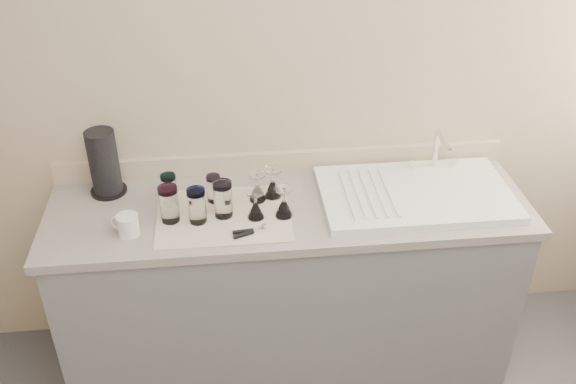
{
  "coord_description": "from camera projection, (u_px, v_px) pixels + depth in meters",
  "views": [
    {
      "loc": [
        -0.25,
        -1.05,
        2.43
      ],
      "look_at": [
        -0.01,
        1.15,
        1.0
      ],
      "focal_mm": 40.0,
      "sensor_mm": 36.0,
      "label": 1
    }
  ],
  "objects": [
    {
      "name": "tumbler_blue",
      "position": [
        197.0,
        205.0,
        2.58
      ],
      "size": [
        0.08,
        0.08,
        0.15
      ],
      "color": "white",
      "rests_on": "dish_towel"
    },
    {
      "name": "tumbler_purple",
      "position": [
        214.0,
        188.0,
        2.72
      ],
      "size": [
        0.06,
        0.06,
        0.12
      ],
      "color": "white",
      "rests_on": "dish_towel"
    },
    {
      "name": "tumbler_magenta",
      "position": [
        169.0,
        204.0,
        2.59
      ],
      "size": [
        0.08,
        0.08,
        0.16
      ],
      "color": "white",
      "rests_on": "dish_towel"
    },
    {
      "name": "goblet_back_left",
      "position": [
        257.0,
        191.0,
        2.73
      ],
      "size": [
        0.07,
        0.07,
        0.13
      ],
      "color": "white",
      "rests_on": "dish_towel"
    },
    {
      "name": "dish_towel",
      "position": [
        224.0,
        216.0,
        2.66
      ],
      "size": [
        0.55,
        0.42,
        0.01
      ],
      "primitive_type": "cube",
      "color": "silver",
      "rests_on": "counter_unit"
    },
    {
      "name": "counter_unit",
      "position": [
        289.0,
        285.0,
        2.98
      ],
      "size": [
        2.06,
        0.62,
        0.9
      ],
      "color": "slate",
      "rests_on": "ground"
    },
    {
      "name": "white_mug",
      "position": [
        127.0,
        225.0,
        2.54
      ],
      "size": [
        0.13,
        0.11,
        0.09
      ],
      "color": "silver",
      "rests_on": "counter_unit"
    },
    {
      "name": "room_envelope",
      "position": [
        350.0,
        264.0,
        1.38
      ],
      "size": [
        3.54,
        3.5,
        2.52
      ],
      "color": "#49494E",
      "rests_on": "ground"
    },
    {
      "name": "goblet_front_right",
      "position": [
        284.0,
        206.0,
        2.63
      ],
      "size": [
        0.08,
        0.08,
        0.13
      ],
      "color": "white",
      "rests_on": "dish_towel"
    },
    {
      "name": "can_opener",
      "position": [
        250.0,
        232.0,
        2.55
      ],
      "size": [
        0.14,
        0.07,
        0.02
      ],
      "color": "silver",
      "rests_on": "dish_towel"
    },
    {
      "name": "paper_towel_roll",
      "position": [
        104.0,
        163.0,
        2.75
      ],
      "size": [
        0.16,
        0.16,
        0.3
      ],
      "color": "black",
      "rests_on": "counter_unit"
    },
    {
      "name": "tumbler_teal",
      "position": [
        169.0,
        188.0,
        2.71
      ],
      "size": [
        0.07,
        0.07,
        0.13
      ],
      "color": "white",
      "rests_on": "dish_towel"
    },
    {
      "name": "sink_unit",
      "position": [
        416.0,
        194.0,
        2.78
      ],
      "size": [
        0.82,
        0.5,
        0.22
      ],
      "color": "white",
      "rests_on": "counter_unit"
    },
    {
      "name": "goblet_front_left",
      "position": [
        256.0,
        209.0,
        2.62
      ],
      "size": [
        0.07,
        0.07,
        0.13
      ],
      "color": "white",
      "rests_on": "dish_towel"
    },
    {
      "name": "tumbler_lavender",
      "position": [
        223.0,
        199.0,
        2.62
      ],
      "size": [
        0.08,
        0.08,
        0.16
      ],
      "color": "white",
      "rests_on": "dish_towel"
    },
    {
      "name": "goblet_back_right",
      "position": [
        273.0,
        187.0,
        2.76
      ],
      "size": [
        0.08,
        0.08,
        0.13
      ],
      "color": "white",
      "rests_on": "dish_towel"
    }
  ]
}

